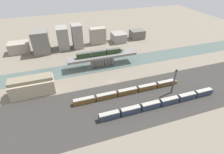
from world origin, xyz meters
TOP-DOWN VIEW (x-y plane):
  - ground_plane at (0.00, 0.00)m, footprint 400.00×400.00m
  - railbed_yard at (0.00, -24.00)m, footprint 280.00×42.00m
  - river_water at (0.00, 23.78)m, footprint 320.00×19.00m
  - bridge at (0.00, 23.78)m, footprint 54.55×9.27m
  - train_on_bridge at (-1.34, 23.78)m, footprint 38.22×3.04m
  - train_yard_near at (19.70, -32.30)m, footprint 76.84×2.92m
  - train_yard_mid at (6.64, -16.03)m, footprint 72.87×2.85m
  - warehouse_building at (-50.98, 3.47)m, footprint 26.22×10.68m
  - signal_tower at (32.08, -23.90)m, footprint 1.00×1.00m
  - city_block_far_left at (-65.02, 70.78)m, footprint 17.66×12.10m
  - city_block_left at (-45.38, 63.31)m, footprint 14.10×14.69m
  - city_block_center at (-26.05, 67.09)m, footprint 9.96×14.64m
  - city_block_right at (-12.74, 65.26)m, footprint 9.10×11.84m
  - city_block_far_right at (7.93, 68.48)m, footprint 15.46×8.05m
  - city_block_tall at (29.48, 66.52)m, footprint 13.39×14.46m
  - city_block_low at (51.20, 68.18)m, footprint 14.49×11.49m

SIDE VIEW (x-z plane):
  - ground_plane at x=0.00m, z-range 0.00..0.00m
  - river_water at x=0.00m, z-range 0.00..0.01m
  - railbed_yard at x=0.00m, z-range 0.00..0.01m
  - train_yard_mid at x=6.64m, z-range -0.04..3.49m
  - train_yard_near at x=19.70m, z-range -0.03..4.00m
  - city_block_tall at x=29.48m, z-range 0.00..8.96m
  - city_block_low at x=51.20m, z-range 0.00..9.11m
  - city_block_far_left at x=-65.02m, z-range 0.00..9.46m
  - warehouse_building at x=-50.98m, z-range -0.28..11.23m
  - bridge at x=0.00m, z-range 2.24..11.38m
  - city_block_far_right at x=7.93m, z-range 0.00..15.77m
  - signal_tower at x=32.08m, z-range -0.17..16.92m
  - city_block_left at x=-45.38m, z-range 0.00..20.30m
  - city_block_center at x=-26.05m, z-range 0.00..20.46m
  - train_on_bridge at x=-1.34m, z-range 9.09..13.06m
  - city_block_right at x=-12.74m, z-range 0.00..22.21m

